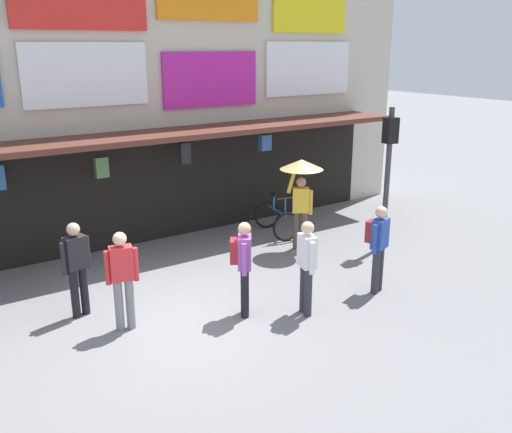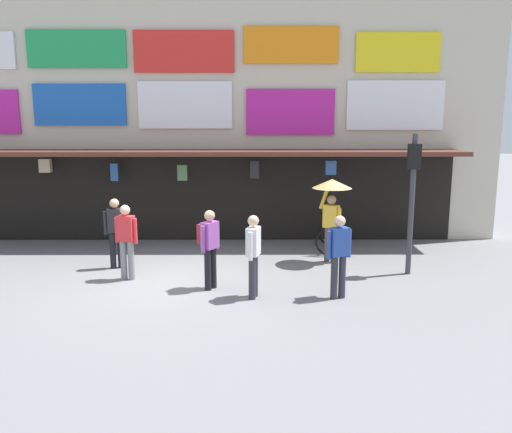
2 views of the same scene
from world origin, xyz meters
name	(u,v)px [view 1 (image 1 of 2)]	position (x,y,z in m)	size (l,w,h in m)	color
ground_plane	(180,318)	(0.00, 0.00, 0.00)	(80.00, 80.00, 0.00)	slate
shopfront	(77,70)	(0.00, 4.57, 3.96)	(18.00, 2.60, 8.00)	beige
traffic_light_far	(389,156)	(5.48, 0.56, 2.14)	(0.31, 0.34, 3.20)	#38383D
bicycle_parked	(277,219)	(3.97, 2.66, 0.39)	(0.92, 1.27, 1.05)	black
pedestrian_in_white	(122,276)	(-0.89, 0.17, 0.95)	(0.52, 0.30, 1.68)	gray
pedestrian_in_red	(243,262)	(0.99, -0.49, 0.98)	(0.47, 0.48, 1.68)	black
pedestrian_in_purple	(307,263)	(1.90, -1.05, 0.95)	(0.31, 0.51, 1.68)	#2D2D38
pedestrian_with_umbrella	(301,179)	(3.82, 1.54, 1.64)	(0.96, 0.96, 2.08)	brown
pedestrian_in_yellow	(378,242)	(3.58, -1.07, 0.98)	(0.50, 0.44, 1.68)	#2D2D38
pedestrian_in_green	(77,264)	(-1.35, 1.05, 0.95)	(0.52, 0.30, 1.68)	black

